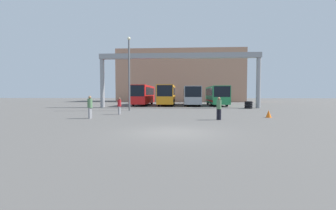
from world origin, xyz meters
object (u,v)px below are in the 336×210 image
(bus_slot_0, at_px, (143,94))
(tire_stack, at_px, (248,105))
(traffic_cone, at_px, (269,114))
(bus_slot_2, at_px, (191,95))
(pedestrian_mid_right, at_px, (119,106))
(pedestrian_mid_left, at_px, (219,108))
(pedestrian_near_center, at_px, (90,106))
(bus_slot_1, at_px, (167,94))
(lamp_post, at_px, (129,71))
(bus_slot_3, at_px, (217,95))

(bus_slot_0, xyz_separation_m, tire_stack, (15.43, -8.56, -1.43))
(bus_slot_0, distance_m, tire_stack, 17.71)
(bus_slot_0, bearing_deg, traffic_cone, -55.91)
(bus_slot_2, bearing_deg, pedestrian_mid_right, -111.61)
(pedestrian_mid_left, bearing_deg, pedestrian_near_center, 20.61)
(bus_slot_1, xyz_separation_m, lamp_post, (-3.46, -12.52, 2.62))
(bus_slot_1, relative_size, bus_slot_3, 0.98)
(bus_slot_0, relative_size, traffic_cone, 19.26)
(pedestrian_near_center, bearing_deg, pedestrian_mid_left, -83.89)
(pedestrian_mid_left, distance_m, pedestrian_near_center, 9.75)
(bus_slot_3, bearing_deg, bus_slot_1, -179.13)
(bus_slot_2, relative_size, pedestrian_mid_left, 7.53)
(bus_slot_2, height_order, traffic_cone, bus_slot_2)
(pedestrian_mid_left, height_order, pedestrian_mid_right, pedestrian_mid_left)
(pedestrian_near_center, height_order, pedestrian_mid_right, pedestrian_near_center)
(bus_slot_3, xyz_separation_m, pedestrian_mid_left, (-3.10, -21.44, -0.93))
(pedestrian_mid_left, relative_size, pedestrian_near_center, 0.94)
(bus_slot_0, distance_m, bus_slot_2, 8.33)
(bus_slot_0, xyz_separation_m, bus_slot_3, (12.48, -0.65, -0.10))
(pedestrian_mid_right, relative_size, lamp_post, 0.19)
(bus_slot_0, relative_size, bus_slot_3, 1.13)
(pedestrian_near_center, relative_size, traffic_cone, 2.92)
(pedestrian_near_center, bearing_deg, tire_stack, -42.17)
(bus_slot_1, relative_size, bus_slot_2, 0.80)
(lamp_post, bearing_deg, bus_slot_0, 93.01)
(bus_slot_1, xyz_separation_m, tire_stack, (11.27, -7.79, -1.43))
(pedestrian_mid_left, bearing_deg, bus_slot_1, -53.82)
(bus_slot_2, xyz_separation_m, pedestrian_mid_left, (1.06, -22.54, -0.92))
(bus_slot_3, relative_size, pedestrian_mid_left, 6.20)
(bus_slot_2, distance_m, pedestrian_mid_right, 20.11)
(lamp_post, bearing_deg, bus_slot_3, 47.02)
(bus_slot_0, xyz_separation_m, bus_slot_2, (8.32, 0.45, -0.11))
(bus_slot_3, bearing_deg, pedestrian_mid_left, -98.22)
(bus_slot_3, relative_size, traffic_cone, 17.09)
(lamp_post, bearing_deg, bus_slot_1, 74.54)
(bus_slot_2, xyz_separation_m, lamp_post, (-7.62, -13.74, 2.73))
(pedestrian_mid_left, height_order, traffic_cone, pedestrian_mid_left)
(traffic_cone, relative_size, lamp_post, 0.07)
(bus_slot_2, bearing_deg, pedestrian_near_center, -111.34)
(bus_slot_0, relative_size, bus_slot_1, 1.16)
(bus_slot_0, relative_size, lamp_post, 1.39)
(pedestrian_mid_left, height_order, pedestrian_near_center, pedestrian_near_center)
(bus_slot_0, bearing_deg, pedestrian_mid_left, -66.99)
(pedestrian_near_center, distance_m, pedestrian_mid_right, 3.79)
(bus_slot_0, xyz_separation_m, traffic_cone, (13.65, -20.17, -1.61))
(bus_slot_3, xyz_separation_m, lamp_post, (-11.78, -12.64, 2.72))
(bus_slot_2, distance_m, pedestrian_near_center, 23.88)
(bus_slot_3, relative_size, tire_stack, 9.87)
(bus_slot_1, distance_m, pedestrian_near_center, 21.51)
(bus_slot_1, height_order, tire_stack, bus_slot_1)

